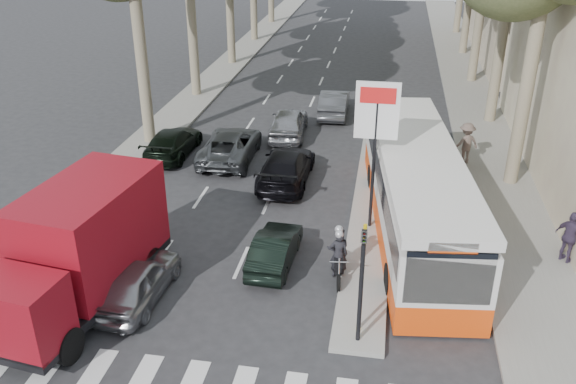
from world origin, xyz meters
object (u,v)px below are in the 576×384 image
(city_bus, at_px, (416,190))
(red_truck, at_px, (79,247))
(silver_hatchback, at_px, (137,281))
(dark_hatchback, at_px, (275,249))
(motorcycle, at_px, (338,253))

(city_bus, bearing_deg, red_truck, -155.40)
(red_truck, bearing_deg, silver_hatchback, 20.54)
(silver_hatchback, xyz_separation_m, red_truck, (-1.51, -0.34, 1.22))
(dark_hatchback, bearing_deg, city_bus, -144.17)
(city_bus, relative_size, motorcycle, 6.05)
(red_truck, height_order, city_bus, red_truck)
(silver_hatchback, bearing_deg, dark_hatchback, -142.06)
(red_truck, relative_size, city_bus, 0.56)
(silver_hatchback, height_order, dark_hatchback, silver_hatchback)
(red_truck, bearing_deg, city_bus, 39.32)
(dark_hatchback, relative_size, motorcycle, 1.72)
(dark_hatchback, xyz_separation_m, city_bus, (4.56, 3.01, 1.12))
(red_truck, distance_m, motorcycle, 7.94)
(red_truck, relative_size, motorcycle, 3.38)
(red_truck, distance_m, city_bus, 11.50)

